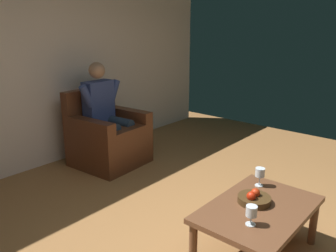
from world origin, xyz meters
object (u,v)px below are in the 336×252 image
at_px(coffee_table, 258,214).
at_px(armchair, 107,138).
at_px(person_seated, 106,111).
at_px(wine_glass_near, 251,212).
at_px(wine_glass_far, 260,173).
at_px(fruit_bowl, 254,199).

bearing_deg(coffee_table, armchair, -101.98).
relative_size(person_seated, wine_glass_near, 9.10).
distance_m(person_seated, coffee_table, 2.39).
distance_m(armchair, wine_glass_far, 2.17).
bearing_deg(wine_glass_far, person_seated, -94.41).
distance_m(person_seated, wine_glass_near, 2.50).
height_order(person_seated, wine_glass_far, person_seated).
distance_m(coffee_table, wine_glass_near, 0.30).
distance_m(armchair, person_seated, 0.36).
relative_size(wine_glass_far, fruit_bowl, 0.64).
relative_size(coffee_table, wine_glass_far, 6.23).
xyz_separation_m(armchair, coffee_table, (0.49, 2.32, 0.03)).
relative_size(armchair, wine_glass_near, 6.70).
bearing_deg(person_seated, coffee_table, 74.08).
bearing_deg(person_seated, wine_glass_near, 68.61).
xyz_separation_m(armchair, wine_glass_near, (0.75, 2.38, 0.18)).
bearing_deg(coffee_table, fruit_bowl, -120.10).
bearing_deg(wine_glass_far, armchair, -94.42).
bearing_deg(wine_glass_near, coffee_table, -165.94).
xyz_separation_m(armchair, wine_glass_far, (0.17, 2.16, 0.20)).
bearing_deg(armchair, wine_glass_far, 81.61).
bearing_deg(armchair, coffee_table, 74.05).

